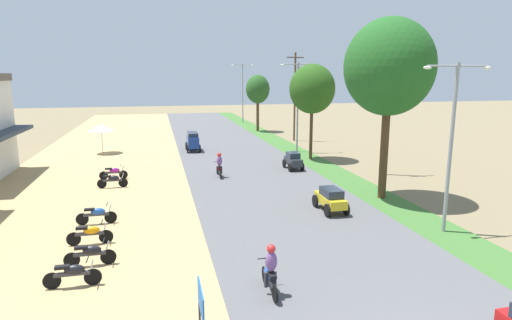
{
  "coord_description": "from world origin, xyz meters",
  "views": [
    {
      "loc": [
        -6.24,
        -6.74,
        6.81
      ],
      "look_at": [
        -0.57,
        17.69,
        1.79
      ],
      "focal_mm": 30.0,
      "sensor_mm": 36.0,
      "label": 1
    }
  ],
  "objects": [
    {
      "name": "parked_motorbike_fourth",
      "position": [
        -9.12,
        13.12,
        0.55
      ],
      "size": [
        1.8,
        0.54,
        0.94
      ],
      "color": "black",
      "rests_on": "dirt_shoulder"
    },
    {
      "name": "utility_pole_far",
      "position": [
        7.68,
        35.6,
        4.7
      ],
      "size": [
        1.8,
        0.2,
        9.01
      ],
      "color": "brown",
      "rests_on": "ground"
    },
    {
      "name": "car_van_blue",
      "position": [
        -3.22,
        31.35,
        1.02
      ],
      "size": [
        1.19,
        2.41,
        1.67
      ],
      "color": "navy",
      "rests_on": "road_strip"
    },
    {
      "name": "street_signboard",
      "position": [
        -5.36,
        3.22,
        1.11
      ],
      "size": [
        0.06,
        1.3,
        1.5
      ],
      "color": "#262628",
      "rests_on": "dirt_shoulder"
    },
    {
      "name": "median_tree_second",
      "position": [
        5.81,
        25.54,
        5.69
      ],
      "size": [
        3.61,
        3.61,
        7.6
      ],
      "color": "#4C351E",
      "rests_on": "median_strip"
    },
    {
      "name": "streetlamp_far",
      "position": [
        5.8,
        53.53,
        4.79
      ],
      "size": [
        3.16,
        0.2,
        8.26
      ],
      "color": "gray",
      "rests_on": "median_strip"
    },
    {
      "name": "parked_motorbike_nearest",
      "position": [
        -9.09,
        7.02,
        0.55
      ],
      "size": [
        1.8,
        0.54,
        0.94
      ],
      "color": "black",
      "rests_on": "dirt_shoulder"
    },
    {
      "name": "motorbike_ahead_third",
      "position": [
        -2.33,
        20.97,
        0.86
      ],
      "size": [
        0.54,
        1.8,
        1.66
      ],
      "color": "black",
      "rests_on": "road_strip"
    },
    {
      "name": "median_tree_nearest",
      "position": [
        5.81,
        14.1,
        7.17
      ],
      "size": [
        4.75,
        4.75,
        9.72
      ],
      "color": "#4C351E",
      "rests_on": "median_strip"
    },
    {
      "name": "parked_motorbike_third",
      "position": [
        -9.06,
        10.65,
        0.55
      ],
      "size": [
        1.8,
        0.54,
        0.94
      ],
      "color": "black",
      "rests_on": "dirt_shoulder"
    },
    {
      "name": "streetlamp_near",
      "position": [
        5.8,
        8.73,
        4.27
      ],
      "size": [
        3.16,
        0.2,
        7.25
      ],
      "color": "gray",
      "rests_on": "median_strip"
    },
    {
      "name": "car_hatchback_charcoal",
      "position": [
        3.21,
        22.11,
        0.75
      ],
      "size": [
        1.04,
        2.0,
        1.23
      ],
      "color": "#282D33",
      "rests_on": "road_strip"
    },
    {
      "name": "motorbike_ahead_second",
      "position": [
        -3.02,
        5.17,
        0.86
      ],
      "size": [
        0.54,
        1.8,
        1.66
      ],
      "color": "black",
      "rests_on": "road_strip"
    },
    {
      "name": "vendor_umbrella",
      "position": [
        -10.98,
        32.07,
        2.31
      ],
      "size": [
        2.2,
        2.2,
        2.52
      ],
      "color": "#99999E",
      "rests_on": "dirt_shoulder"
    },
    {
      "name": "streetlamp_mid",
      "position": [
        5.8,
        29.02,
        4.54
      ],
      "size": [
        3.16,
        0.2,
        7.77
      ],
      "color": "gray",
      "rests_on": "median_strip"
    },
    {
      "name": "utility_pole_near",
      "position": [
        8.72,
        19.5,
        4.47
      ],
      "size": [
        1.8,
        0.2,
        8.56
      ],
      "color": "brown",
      "rests_on": "ground"
    },
    {
      "name": "car_sedan_yellow",
      "position": [
        2.04,
        12.42,
        0.74
      ],
      "size": [
        1.1,
        2.26,
        1.19
      ],
      "color": "gold",
      "rests_on": "road_strip"
    },
    {
      "name": "median_tree_third",
      "position": [
        5.64,
        43.55,
        5.06
      ],
      "size": [
        2.84,
        2.84,
        6.75
      ],
      "color": "#4C351E",
      "rests_on": "median_strip"
    },
    {
      "name": "parked_motorbike_fifth",
      "position": [
        -9.02,
        19.72,
        0.55
      ],
      "size": [
        1.8,
        0.54,
        0.94
      ],
      "color": "black",
      "rests_on": "dirt_shoulder"
    },
    {
      "name": "parked_motorbike_second",
      "position": [
        -8.77,
        8.55,
        0.55
      ],
      "size": [
        1.8,
        0.54,
        0.94
      ],
      "color": "black",
      "rests_on": "dirt_shoulder"
    },
    {
      "name": "parked_motorbike_sixth",
      "position": [
        -9.15,
        21.94,
        0.55
      ],
      "size": [
        1.8,
        0.54,
        0.94
      ],
      "color": "black",
      "rests_on": "dirt_shoulder"
    }
  ]
}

